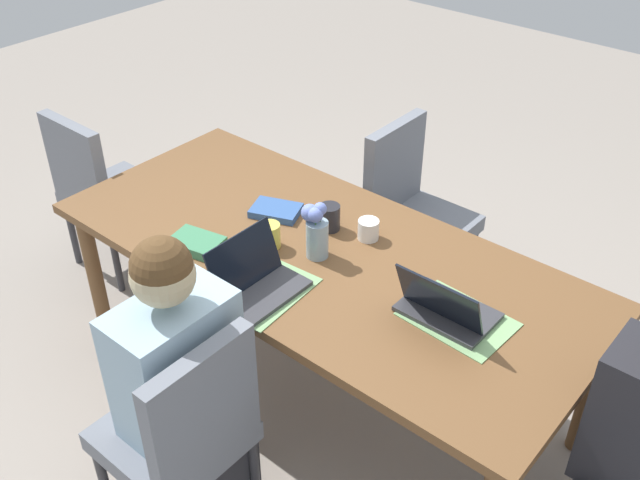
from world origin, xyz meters
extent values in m
plane|color=gray|center=(0.00, 0.00, 0.00)|extent=(10.00, 10.00, 0.00)
cube|color=brown|center=(0.00, 0.00, 0.71)|extent=(2.19, 0.97, 0.04)
cylinder|color=brown|center=(-1.02, -0.40, 0.35)|extent=(0.07, 0.07, 0.69)
cylinder|color=brown|center=(1.02, -0.40, 0.35)|extent=(0.07, 0.07, 0.69)
cylinder|color=brown|center=(1.02, 0.40, 0.35)|extent=(0.07, 0.07, 0.69)
cylinder|color=#333338|center=(-1.20, -0.18, 0.18)|extent=(0.04, 0.04, 0.37)
cube|color=slate|center=(-0.03, 0.82, 0.41)|extent=(0.44, 0.44, 0.08)
cube|color=slate|center=(-0.22, 0.82, 0.68)|extent=(0.06, 0.42, 0.45)
cylinder|color=#333338|center=(0.16, 0.63, 0.18)|extent=(0.04, 0.04, 0.37)
cylinder|color=#333338|center=(-0.22, 0.63, 0.18)|extent=(0.04, 0.04, 0.37)
cube|color=#2D2D33|center=(-0.03, 0.76, 0.23)|extent=(0.36, 0.34, 0.45)
cube|color=#99B7CC|center=(-0.03, 0.76, 0.70)|extent=(0.24, 0.40, 0.50)
sphere|color=tan|center=(-0.03, 0.76, 1.07)|extent=(0.20, 0.20, 0.20)
sphere|color=#51381E|center=(-0.03, 0.76, 1.10)|extent=(0.19, 0.19, 0.19)
cube|color=slate|center=(1.41, -0.03, 0.41)|extent=(0.44, 0.44, 0.08)
cube|color=slate|center=(1.41, 0.16, 0.68)|extent=(0.42, 0.06, 0.45)
cylinder|color=#333338|center=(1.60, -0.22, 0.18)|extent=(0.04, 0.04, 0.37)
cylinder|color=#333338|center=(1.22, -0.22, 0.18)|extent=(0.04, 0.04, 0.37)
cylinder|color=#333338|center=(1.60, 0.16, 0.18)|extent=(0.04, 0.04, 0.37)
cylinder|color=#333338|center=(1.22, 0.16, 0.18)|extent=(0.04, 0.04, 0.37)
cube|color=slate|center=(0.04, -0.82, 0.41)|extent=(0.44, 0.44, 0.08)
cube|color=slate|center=(0.23, -0.82, 0.68)|extent=(0.06, 0.42, 0.45)
cylinder|color=#333338|center=(-0.15, -1.01, 0.18)|extent=(0.04, 0.04, 0.37)
cylinder|color=#333338|center=(-0.15, -0.63, 0.18)|extent=(0.04, 0.04, 0.37)
cylinder|color=#333338|center=(0.23, -1.01, 0.18)|extent=(0.04, 0.04, 0.37)
cylinder|color=#333338|center=(0.23, -0.63, 0.18)|extent=(0.04, 0.04, 0.37)
cylinder|color=#8EA8B7|center=(-0.01, 0.03, 0.81)|extent=(0.09, 0.09, 0.15)
sphere|color=#6B7FD1|center=(0.02, 0.04, 0.92)|extent=(0.07, 0.07, 0.07)
cylinder|color=#477A3D|center=(0.02, 0.04, 0.90)|extent=(0.01, 0.01, 0.04)
sphere|color=#6B7FD1|center=(-0.02, 0.05, 0.93)|extent=(0.06, 0.06, 0.06)
cylinder|color=#477A3D|center=(-0.02, 0.05, 0.91)|extent=(0.01, 0.01, 0.04)
sphere|color=#6B7FD1|center=(-0.02, 0.02, 0.94)|extent=(0.05, 0.05, 0.05)
cylinder|color=#477A3D|center=(-0.02, 0.02, 0.91)|extent=(0.01, 0.01, 0.06)
cube|color=#7FAD70|center=(-0.63, 0.01, 0.73)|extent=(0.37, 0.28, 0.00)
cube|color=#7FAD70|center=(-0.01, 0.32, 0.73)|extent=(0.29, 0.38, 0.00)
cube|color=#38383D|center=(-0.58, 0.01, 0.74)|extent=(0.32, 0.22, 0.02)
cube|color=black|center=(-0.58, 0.08, 0.84)|extent=(0.31, 0.08, 0.19)
cube|color=#38383D|center=(-0.01, 0.34, 0.74)|extent=(0.22, 0.32, 0.02)
cube|color=black|center=(0.07, 0.34, 0.85)|extent=(0.07, 0.31, 0.19)
cylinder|color=#232328|center=(0.07, -0.14, 0.79)|extent=(0.09, 0.09, 0.11)
cylinder|color=#DBC64C|center=(0.17, 0.10, 0.78)|extent=(0.08, 0.08, 0.10)
cylinder|color=white|center=(-0.09, -0.19, 0.77)|extent=(0.08, 0.08, 0.08)
cube|color=#3D7F56|center=(0.38, 0.30, 0.75)|extent=(0.23, 0.18, 0.04)
cube|color=#335693|center=(0.31, -0.08, 0.75)|extent=(0.24, 0.20, 0.03)
camera|label=1|loc=(-1.48, 1.76, 2.38)|focal=40.75mm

